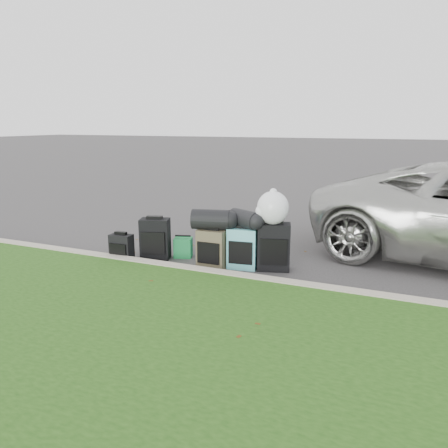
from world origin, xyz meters
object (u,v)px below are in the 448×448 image
at_px(suitcase_teal, 242,248).
at_px(tote_green, 183,247).
at_px(suitcase_olive, 212,249).
at_px(suitcase_large_black_right, 274,247).
at_px(suitcase_small_black, 122,248).
at_px(suitcase_large_black_left, 155,239).
at_px(tote_navy, 211,242).

height_order(suitcase_teal, tote_green, suitcase_teal).
xyz_separation_m(suitcase_olive, suitcase_large_black_right, (0.92, 0.27, 0.06)).
height_order(suitcase_small_black, suitcase_olive, suitcase_olive).
bearing_deg(suitcase_teal, tote_green, 164.17).
bearing_deg(suitcase_small_black, suitcase_large_black_left, 37.54).
bearing_deg(tote_green, tote_navy, 39.90).
bearing_deg(tote_navy, suitcase_small_black, -126.93).
bearing_deg(tote_navy, suitcase_large_black_right, -12.88).
relative_size(suitcase_olive, suitcase_large_black_right, 0.83).
bearing_deg(tote_green, suitcase_teal, -24.98).
height_order(suitcase_large_black_left, tote_green, suitcase_large_black_left).
height_order(suitcase_small_black, suitcase_large_black_left, suitcase_large_black_left).
distance_m(suitcase_large_black_right, tote_navy, 1.41).
height_order(suitcase_large_black_right, tote_green, suitcase_large_black_right).
bearing_deg(suitcase_olive, suitcase_large_black_right, 15.96).
relative_size(suitcase_large_black_left, suitcase_large_black_right, 0.93).
xyz_separation_m(suitcase_small_black, tote_navy, (1.11, 1.10, -0.06)).
xyz_separation_m(suitcase_large_black_left, suitcase_olive, (1.07, -0.05, -0.04)).
distance_m(suitcase_large_black_left, suitcase_olive, 1.07).
height_order(suitcase_olive, suitcase_large_black_right, suitcase_large_black_right).
relative_size(suitcase_olive, tote_green, 1.84).
bearing_deg(suitcase_olive, suitcase_large_black_left, 176.92).
distance_m(suitcase_large_black_left, suitcase_teal, 1.53).
bearing_deg(suitcase_olive, suitcase_teal, 18.54).
height_order(suitcase_small_black, suitcase_large_black_right, suitcase_large_black_right).
height_order(suitcase_teal, suitcase_large_black_right, suitcase_large_black_right).
height_order(tote_green, tote_navy, tote_navy).
relative_size(suitcase_teal, suitcase_large_black_right, 0.88).
distance_m(suitcase_large_black_right, tote_green, 1.62).
xyz_separation_m(tote_green, tote_navy, (0.31, 0.48, 0.00)).
bearing_deg(suitcase_small_black, suitcase_large_black_right, 10.56).
bearing_deg(tote_green, suitcase_small_black, -159.73).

